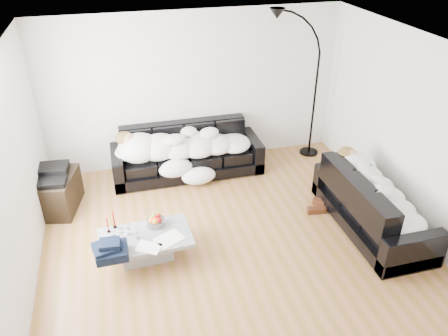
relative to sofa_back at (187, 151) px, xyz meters
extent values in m
plane|color=olive|center=(0.24, -1.80, -0.41)|extent=(5.00, 5.00, 0.00)
cube|color=silver|center=(0.24, 0.45, 0.89)|extent=(5.00, 0.02, 2.60)
cube|color=silver|center=(-2.26, -1.80, 0.89)|extent=(0.02, 4.50, 2.60)
cube|color=silver|center=(2.74, -1.80, 0.89)|extent=(0.02, 4.50, 2.60)
plane|color=white|center=(0.24, -1.80, 2.19)|extent=(5.00, 5.00, 0.00)
cube|color=black|center=(0.00, 0.00, 0.00)|extent=(2.48, 0.86, 0.81)
cube|color=black|center=(2.22, -2.13, 0.00)|extent=(0.86, 2.01, 0.81)
ellipsoid|color=#0D5F56|center=(2.16, -1.50, 0.31)|extent=(0.42, 0.38, 0.20)
cube|color=#939699|center=(-0.91, -1.96, -0.24)|extent=(1.18, 0.72, 0.34)
cylinder|color=white|center=(-0.74, -1.77, 0.00)|extent=(0.24, 0.24, 0.14)
cylinder|color=white|center=(-1.10, -1.88, 0.01)|extent=(0.07, 0.07, 0.17)
cylinder|color=white|center=(-1.19, -1.94, 0.01)|extent=(0.08, 0.08, 0.16)
cylinder|color=white|center=(-1.00, -1.98, 0.01)|extent=(0.08, 0.08, 0.16)
cylinder|color=maroon|center=(-1.35, -1.76, 0.04)|extent=(0.04, 0.04, 0.22)
cylinder|color=maroon|center=(-1.27, -1.69, 0.06)|extent=(0.05, 0.05, 0.26)
cube|color=silver|center=(-0.62, -2.09, -0.06)|extent=(0.41, 0.38, 0.01)
cube|color=silver|center=(-0.89, -2.19, -0.06)|extent=(0.36, 0.33, 0.01)
cube|color=black|center=(-2.07, -0.54, -0.13)|extent=(0.72, 0.91, 0.55)
cube|color=black|center=(-2.07, -0.54, 0.21)|extent=(0.47, 0.38, 0.13)
camera|label=1|loc=(-1.04, -6.38, 3.47)|focal=35.00mm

